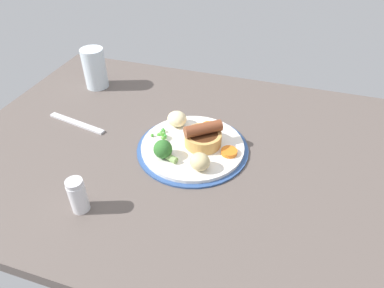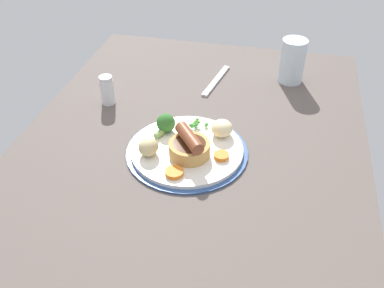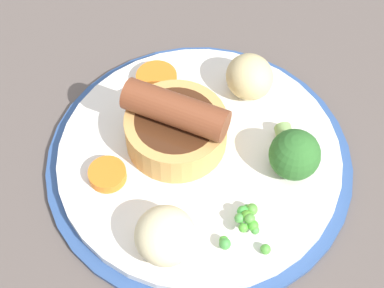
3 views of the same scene
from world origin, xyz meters
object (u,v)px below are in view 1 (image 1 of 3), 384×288
object	(u,v)px
carrot_slice_1	(209,126)
fork	(77,123)
potato_chunk_0	(177,119)
carrot_slice_0	(229,152)
broccoli_floret_near	(163,150)
pea_pile	(162,134)
sausage_pudding	(203,136)
potato_chunk_2	(200,162)
drinking_glass	(95,68)
salt_shaker	(78,195)
dinner_plate	(192,148)

from	to	relation	value
carrot_slice_1	fork	xyz separation A→B (cm)	(34.75, 7.38, -1.59)
potato_chunk_0	carrot_slice_0	size ratio (longest dim) A/B	1.31
broccoli_floret_near	carrot_slice_1	distance (cm)	15.91
pea_pile	broccoli_floret_near	distance (cm)	7.47
pea_pile	fork	size ratio (longest dim) A/B	0.25
broccoli_floret_near	fork	xyz separation A→B (cm)	(27.98, -6.93, -3.20)
carrot_slice_0	carrot_slice_1	world-z (taller)	same
sausage_pudding	potato_chunk_2	xyz separation A→B (cm)	(-1.78, 8.62, -0.27)
drinking_glass	carrot_slice_0	bearing A→B (deg)	155.67
sausage_pudding	salt_shaker	world-z (taller)	salt_shaker
salt_shaker	drinking_glass	bearing A→B (deg)	-63.84
potato_chunk_0	salt_shaker	world-z (taller)	salt_shaker
sausage_pudding	potato_chunk_0	size ratio (longest dim) A/B	1.77
pea_pile	carrot_slice_0	distance (cm)	17.31
sausage_pudding	carrot_slice_1	world-z (taller)	sausage_pudding
potato_chunk_0	potato_chunk_2	world-z (taller)	potato_chunk_2
potato_chunk_0	fork	size ratio (longest dim) A/B	0.28
carrot_slice_1	salt_shaker	bearing A→B (deg)	62.01
broccoli_floret_near	carrot_slice_0	bearing A→B (deg)	-136.18
carrot_slice_1	potato_chunk_0	bearing A→B (deg)	9.38
dinner_plate	broccoli_floret_near	world-z (taller)	broccoli_floret_near
potato_chunk_2	drinking_glass	distance (cm)	50.91
carrot_slice_0	potato_chunk_0	bearing A→B (deg)	-24.91
drinking_glass	potato_chunk_2	bearing A→B (deg)	146.04
sausage_pudding	potato_chunk_0	distance (cm)	10.30
potato_chunk_0	salt_shaker	size ratio (longest dim) A/B	0.65
carrot_slice_0	sausage_pudding	bearing A→B (deg)	-13.03
broccoli_floret_near	carrot_slice_1	world-z (taller)	broccoli_floret_near
potato_chunk_2	pea_pile	bearing A→B (deg)	-33.21
fork	drinking_glass	xyz separation A→B (cm)	(5.13, -20.20, 5.84)
sausage_pudding	potato_chunk_0	xyz separation A→B (cm)	(8.63, -5.61, -0.35)
sausage_pudding	broccoli_floret_near	size ratio (longest dim) A/B	1.47
pea_pile	potato_chunk_0	world-z (taller)	potato_chunk_0
potato_chunk_2	fork	bearing A→B (deg)	-12.48
dinner_plate	pea_pile	size ratio (longest dim) A/B	6.10
carrot_slice_1	drinking_glass	size ratio (longest dim) A/B	0.26
fork	salt_shaker	size ratio (longest dim) A/B	2.33
potato_chunk_2	carrot_slice_1	world-z (taller)	potato_chunk_2
pea_pile	fork	world-z (taller)	pea_pile
broccoli_floret_near	potato_chunk_2	xyz separation A→B (cm)	(-9.06, 1.26, -0.11)
dinner_plate	potato_chunk_2	distance (cm)	8.86
fork	pea_pile	bearing A→B (deg)	-169.80
carrot_slice_1	drinking_glass	bearing A→B (deg)	-17.83
dinner_plate	potato_chunk_2	size ratio (longest dim) A/B	5.91
dinner_plate	carrot_slice_0	bearing A→B (deg)	177.94
drinking_glass	carrot_slice_1	bearing A→B (deg)	162.17
potato_chunk_2	carrot_slice_1	size ratio (longest dim) A/B	1.42
sausage_pudding	potato_chunk_2	bearing A→B (deg)	-115.60
salt_shaker	potato_chunk_0	bearing A→B (deg)	-106.50
sausage_pudding	drinking_glass	bearing A→B (deg)	116.62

